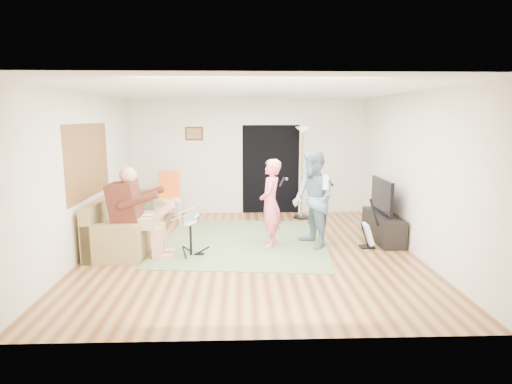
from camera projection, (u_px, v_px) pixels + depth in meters
floor at (251, 251)px, 7.39m from camera, size 6.00×6.00×0.00m
walls at (250, 173)px, 7.16m from camera, size 5.50×6.00×2.70m
ceiling at (250, 91)px, 6.92m from camera, size 6.00×6.00×0.00m
window_blinds at (88, 161)px, 7.22m from camera, size 0.00×2.05×2.05m
doorway at (271, 169)px, 10.17m from camera, size 2.10×0.00×2.10m
picture_frame at (194, 134)px, 9.96m from camera, size 0.42×0.03×0.32m
area_rug at (244, 241)px, 7.91m from camera, size 3.30×3.46×0.02m
sofa at (122, 229)px, 7.68m from camera, size 0.90×2.19×0.89m
drummer at (138, 222)px, 7.01m from camera, size 0.97×0.54×1.50m
drum_kit at (191, 238)px, 7.09m from camera, size 0.37×0.66×0.68m
singer at (270, 203)px, 7.53m from camera, size 0.47×0.63×1.56m
microphone at (282, 182)px, 7.47m from camera, size 0.06×0.06×0.24m
guitarist at (313, 199)px, 7.47m from camera, size 0.89×1.00×1.72m
guitar_held at (325, 182)px, 7.42m from camera, size 0.17×0.61×0.26m
guitar_spare at (368, 234)px, 7.52m from camera, size 0.32×0.29×0.88m
torchiere_lamp at (302, 156)px, 9.55m from camera, size 0.37×0.37×2.06m
dining_chair at (170, 205)px, 9.32m from camera, size 0.54×0.57×1.11m
tv_cabinet at (383, 227)px, 8.02m from camera, size 0.40×1.40×0.50m
television at (382, 195)px, 7.91m from camera, size 0.06×1.08×0.62m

